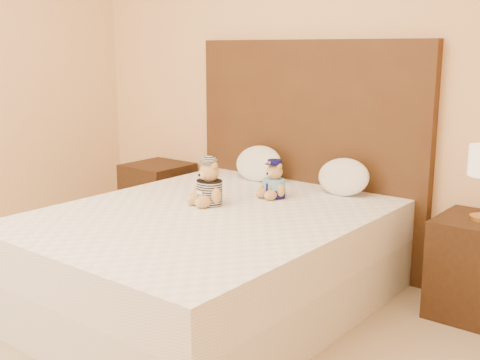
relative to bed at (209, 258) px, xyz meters
name	(u,v)px	position (x,y,z in m)	size (l,w,h in m)	color
bed	(209,258)	(0.00, 0.00, 0.00)	(1.60, 2.00, 0.55)	white
headboard	(307,152)	(0.00, 1.01, 0.47)	(1.75, 0.08, 1.50)	#452D14
nightstand_left	(158,198)	(-1.25, 0.80, 0.00)	(0.45, 0.45, 0.55)	#332010
nightstand_right	(479,268)	(1.25, 0.80, 0.00)	(0.45, 0.45, 0.55)	#332010
teddy_police	(274,179)	(0.10, 0.50, 0.39)	(0.20, 0.19, 0.23)	#C1854B
teddy_prisoner	(209,182)	(-0.10, 0.12, 0.41)	(0.24, 0.23, 0.27)	#C1854B
pillow_left	(258,162)	(-0.28, 0.83, 0.40)	(0.37, 0.24, 0.26)	white
pillow_right	(343,175)	(0.39, 0.83, 0.40)	(0.35, 0.22, 0.25)	white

